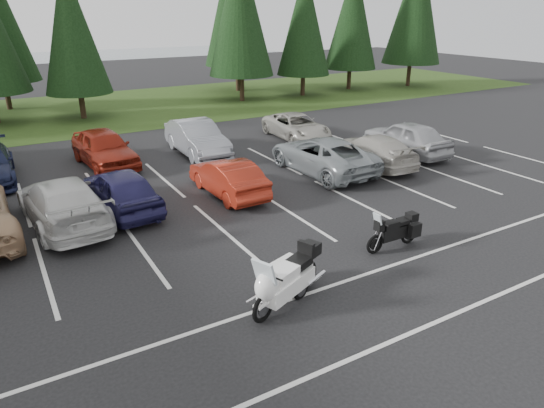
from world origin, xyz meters
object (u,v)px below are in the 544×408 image
Objects in this scene: car_near_8 at (406,138)px; car_far_3 at (197,138)px; adventure_motorcycle at (393,229)px; car_near_3 at (63,202)px; car_far_4 at (296,126)px; touring_motorcycle at (287,274)px; car_near_4 at (121,190)px; car_near_7 at (373,150)px; car_near_6 at (322,155)px; car_far_2 at (104,148)px; car_near_5 at (228,177)px; cargo_trailer at (287,278)px.

car_far_3 is at bearing -28.33° from car_near_8.
car_far_3 is 12.53m from adventure_motorcycle.
car_near_3 reaches higher than car_far_4.
car_near_3 is 1.88× the size of touring_motorcycle.
car_near_3 is at bearing -153.05° from car_far_4.
car_near_4 reaches higher than car_near_7.
car_near_7 is 8.51m from car_far_3.
car_near_3 is at bearing -140.42° from car_far_3.
car_near_6 is 1.11× the size of car_far_3.
car_far_2 is at bearing 72.04° from touring_motorcycle.
car_near_3 is 1.09× the size of car_far_3.
adventure_motorcycle is (5.50, -12.87, -0.18)m from car_far_2.
car_near_4 is 0.94× the size of car_far_2.
adventure_motorcycle is (2.27, -6.63, -0.05)m from car_near_5.
car_far_4 is at bearing -82.89° from car_near_7.
car_near_3 is at bearing 3.54° from car_near_7.
car_near_6 is 7.56m from adventure_motorcycle.
car_near_6 is 1.16× the size of car_far_4.
adventure_motorcycle is at bearing 107.37° from car_near_5.
car_far_4 is 13.56m from adventure_motorcycle.
car_near_4 is 5.79m from car_far_2.
car_far_2 reaches higher than car_near_8.
adventure_motorcycle is (-2.56, -7.12, -0.12)m from car_near_6.
car_near_4 reaches higher than cargo_trailer.
car_far_2 reaches higher than car_near_4.
car_near_5 reaches higher than car_far_4.
car_near_4 reaches higher than car_near_6.
car_near_8 is 0.99× the size of car_far_2.
car_near_5 is 9.32m from car_far_4.
adventure_motorcycle is at bearing -107.89° from car_far_4.
car_far_4 is (10.33, -0.20, -0.17)m from car_far_2.
car_near_4 reaches higher than adventure_motorcycle.
car_near_4 is 0.94× the size of car_near_8.
cargo_trailer is at bearing -89.11° from car_far_2.
car_near_4 is at bearing 2.22° from car_near_7.
car_far_3 reaches higher than car_far_4.
car_near_8 is 14.10m from cargo_trailer.
car_near_5 is at bearing 109.35° from adventure_motorcycle.
car_far_3 is at bearing -10.68° from car_far_2.
car_near_3 is 1.11× the size of car_far_2.
touring_motorcycle is 4.38m from adventure_motorcycle.
touring_motorcycle is at bearing 112.19° from car_near_3.
car_far_4 is 15.80m from cargo_trailer.
cargo_trailer is at bearing -101.36° from car_far_3.
cargo_trailer is at bearing 74.71° from car_near_5.
car_near_7 is at bearing -41.36° from car_far_3.
car_near_3 is 3.27× the size of cargo_trailer.
car_near_4 is 3.99m from car_near_5.
car_near_4 is at bearing 131.62° from adventure_motorcycle.
car_near_6 is (10.74, 0.23, -0.02)m from car_near_3.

